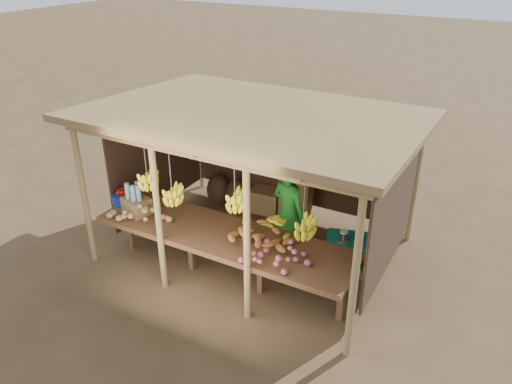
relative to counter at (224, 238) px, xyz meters
The scene contains 13 objects.
ground 1.20m from the counter, 90.00° to the left, with size 60.00×60.00×0.00m, color brown.
stall_structure 1.44m from the counter, 86.37° to the left, with size 4.70×3.50×2.43m.
counter is the anchor object (origin of this frame).
potato_heap 1.36m from the counter, 169.74° to the right, with size 0.88×0.53×0.36m, color tan, non-canonical shape.
sweet_potato_heap 0.62m from the counter, ahead, with size 0.97×0.58×0.36m, color #A05C29, non-canonical shape.
onion_heap 1.05m from the counter, 14.78° to the right, with size 0.85×0.51×0.36m, color #B05564, non-canonical shape.
banana_pile 0.81m from the counter, 35.69° to the left, with size 0.52×0.31×0.34m, color #FFF628, non-canonical shape.
tomato_basin 1.91m from the counter, behind, with size 0.43×0.43×0.22m.
bottle_box 1.52m from the counter, behind, with size 0.47×0.41×0.50m.
vendor 1.09m from the counter, 57.38° to the left, with size 0.61×0.40×1.68m, color #1A771F.
tarp_crate 1.89m from the counter, 36.20° to the left, with size 0.75×0.69×0.74m.
carton_stack 2.18m from the counter, 91.27° to the left, with size 1.19×0.51×0.86m.
burlap_sacks 2.52m from the counter, 120.93° to the left, with size 0.87×0.46×0.62m.
Camera 1 is at (3.34, -6.04, 4.54)m, focal length 35.00 mm.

